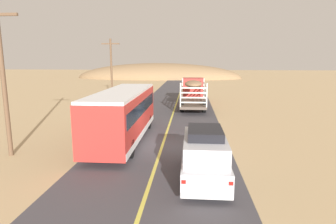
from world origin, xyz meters
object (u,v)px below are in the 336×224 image
(suv_near, at_px, (204,155))
(bus, at_px, (123,114))
(power_pole_near, at_px, (3,77))
(livestock_truck, at_px, (193,89))
(power_pole_mid, at_px, (111,68))

(suv_near, height_order, bus, bus)
(bus, xyz_separation_m, power_pole_near, (-5.49, -3.31, 2.52))
(livestock_truck, xyz_separation_m, power_pole_near, (-9.98, -17.93, 2.47))
(suv_near, distance_m, bus, 7.53)
(livestock_truck, xyz_separation_m, power_pole_mid, (-9.98, 2.46, 2.28))
(power_pole_mid, bearing_deg, power_pole_near, -90.00)
(bus, xyz_separation_m, power_pole_mid, (-5.49, 17.07, 2.32))
(livestock_truck, height_order, power_pole_mid, power_pole_mid)
(power_pole_near, bearing_deg, suv_near, -13.09)
(livestock_truck, height_order, power_pole_near, power_pole_near)
(livestock_truck, relative_size, bus, 0.97)
(power_pole_near, xyz_separation_m, power_pole_mid, (0.00, 20.38, -0.20))
(suv_near, xyz_separation_m, power_pole_near, (-10.35, 2.41, 3.11))
(power_pole_near, distance_m, power_pole_mid, 20.38)
(livestock_truck, xyz_separation_m, bus, (-4.49, -14.62, -0.04))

